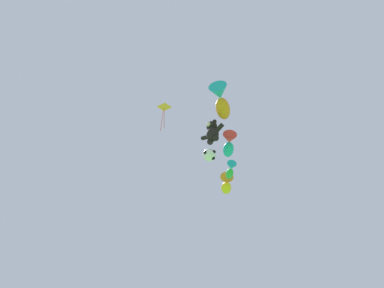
{
  "coord_description": "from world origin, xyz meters",
  "views": [
    {
      "loc": [
        6.88,
        -1.38,
        0.83
      ],
      "look_at": [
        0.05,
        5.49,
        10.48
      ],
      "focal_mm": 24.0,
      "sensor_mm": 36.0,
      "label": 1
    }
  ],
  "objects_px": {
    "fish_kite_tangerine": "(221,101)",
    "fish_kite_emerald": "(230,170)",
    "fish_kite_teal": "(229,144)",
    "soccer_ball_kite": "(209,155)",
    "diamond_kite": "(164,110)",
    "fish_kite_goldfin": "(226,184)",
    "teddy_bear_kite": "(212,132)"
  },
  "relations": [
    {
      "from": "fish_kite_teal",
      "to": "fish_kite_emerald",
      "type": "relative_size",
      "value": 1.19
    },
    {
      "from": "diamond_kite",
      "to": "fish_kite_goldfin",
      "type": "bearing_deg",
      "value": 92.29
    },
    {
      "from": "fish_kite_teal",
      "to": "fish_kite_goldfin",
      "type": "height_order",
      "value": "fish_kite_goldfin"
    },
    {
      "from": "fish_kite_goldfin",
      "to": "diamond_kite",
      "type": "distance_m",
      "value": 7.28
    },
    {
      "from": "soccer_ball_kite",
      "to": "fish_kite_emerald",
      "type": "xyz_separation_m",
      "value": [
        -1.38,
        3.84,
        1.95
      ]
    },
    {
      "from": "fish_kite_tangerine",
      "to": "soccer_ball_kite",
      "type": "bearing_deg",
      "value": 154.47
    },
    {
      "from": "teddy_bear_kite",
      "to": "diamond_kite",
      "type": "bearing_deg",
      "value": -155.45
    },
    {
      "from": "soccer_ball_kite",
      "to": "fish_kite_goldfin",
      "type": "height_order",
      "value": "fish_kite_goldfin"
    },
    {
      "from": "fish_kite_tangerine",
      "to": "fish_kite_emerald",
      "type": "xyz_separation_m",
      "value": [
        -3.16,
        4.69,
        -0.38
      ]
    },
    {
      "from": "fish_kite_teal",
      "to": "fish_kite_emerald",
      "type": "xyz_separation_m",
      "value": [
        -1.66,
        2.25,
        0.22
      ]
    },
    {
      "from": "soccer_ball_kite",
      "to": "fish_kite_goldfin",
      "type": "bearing_deg",
      "value": 118.58
    },
    {
      "from": "fish_kite_tangerine",
      "to": "fish_kite_goldfin",
      "type": "xyz_separation_m",
      "value": [
        -4.64,
        6.11,
        -0.08
      ]
    },
    {
      "from": "fish_kite_goldfin",
      "to": "diamond_kite",
      "type": "relative_size",
      "value": 0.72
    },
    {
      "from": "fish_kite_emerald",
      "to": "teddy_bear_kite",
      "type": "bearing_deg",
      "value": -65.68
    },
    {
      "from": "soccer_ball_kite",
      "to": "fish_kite_goldfin",
      "type": "relative_size",
      "value": 0.37
    },
    {
      "from": "soccer_ball_kite",
      "to": "fish_kite_emerald",
      "type": "bearing_deg",
      "value": 109.79
    },
    {
      "from": "fish_kite_emerald",
      "to": "fish_kite_goldfin",
      "type": "xyz_separation_m",
      "value": [
        -1.48,
        1.42,
        0.3
      ]
    },
    {
      "from": "teddy_bear_kite",
      "to": "fish_kite_goldfin",
      "type": "distance_m",
      "value": 6.34
    },
    {
      "from": "fish_kite_tangerine",
      "to": "fish_kite_emerald",
      "type": "distance_m",
      "value": 5.67
    },
    {
      "from": "teddy_bear_kite",
      "to": "fish_kite_tangerine",
      "type": "xyz_separation_m",
      "value": [
        1.37,
        -0.74,
        0.91
      ]
    },
    {
      "from": "teddy_bear_kite",
      "to": "soccer_ball_kite",
      "type": "xyz_separation_m",
      "value": [
        -0.4,
        0.11,
        -1.42
      ]
    },
    {
      "from": "diamond_kite",
      "to": "soccer_ball_kite",
      "type": "bearing_deg",
      "value": 29.74
    },
    {
      "from": "soccer_ball_kite",
      "to": "teddy_bear_kite",
      "type": "bearing_deg",
      "value": -15.54
    },
    {
      "from": "soccer_ball_kite",
      "to": "fish_kite_tangerine",
      "type": "distance_m",
      "value": 3.05
    },
    {
      "from": "soccer_ball_kite",
      "to": "fish_kite_tangerine",
      "type": "relative_size",
      "value": 0.32
    },
    {
      "from": "fish_kite_emerald",
      "to": "diamond_kite",
      "type": "distance_m",
      "value": 6.24
    },
    {
      "from": "fish_kite_tangerine",
      "to": "fish_kite_teal",
      "type": "distance_m",
      "value": 2.93
    },
    {
      "from": "teddy_bear_kite",
      "to": "fish_kite_tangerine",
      "type": "height_order",
      "value": "fish_kite_tangerine"
    },
    {
      "from": "teddy_bear_kite",
      "to": "fish_kite_tangerine",
      "type": "relative_size",
      "value": 0.69
    },
    {
      "from": "diamond_kite",
      "to": "fish_kite_tangerine",
      "type": "bearing_deg",
      "value": 8.26
    },
    {
      "from": "fish_kite_teal",
      "to": "fish_kite_goldfin",
      "type": "xyz_separation_m",
      "value": [
        -3.14,
        3.66,
        0.52
      ]
    },
    {
      "from": "teddy_bear_kite",
      "to": "soccer_ball_kite",
      "type": "relative_size",
      "value": 2.15
    }
  ]
}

